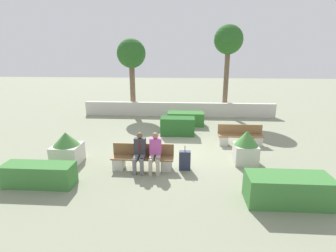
{
  "coord_description": "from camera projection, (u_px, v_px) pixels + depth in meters",
  "views": [
    {
      "loc": [
        0.37,
        -9.86,
        3.87
      ],
      "look_at": [
        -0.31,
        0.5,
        0.9
      ],
      "focal_mm": 28.0,
      "sensor_mm": 36.0,
      "label": 1
    }
  ],
  "objects": [
    {
      "name": "bench_front",
      "position": [
        143.0,
        160.0,
        8.89
      ],
      "size": [
        2.09,
        0.48,
        0.84
      ],
      "color": "brown",
      "rests_on": "ground_plane"
    },
    {
      "name": "perimeter_wall",
      "position": [
        179.0,
        109.0,
        16.14
      ],
      "size": [
        11.64,
        0.3,
        0.84
      ],
      "color": "beige",
      "rests_on": "ground_plane"
    },
    {
      "name": "suitcase",
      "position": [
        185.0,
        160.0,
        8.8
      ],
      "size": [
        0.38,
        0.2,
        0.86
      ],
      "color": "#282D42",
      "rests_on": "ground_plane"
    },
    {
      "name": "person_seated_man",
      "position": [
        140.0,
        150.0,
        8.65
      ],
      "size": [
        0.38,
        0.64,
        1.31
      ],
      "color": "slate",
      "rests_on": "ground_plane"
    },
    {
      "name": "hedge_block_mid_left",
      "position": [
        186.0,
        119.0,
        14.18
      ],
      "size": [
        1.94,
        0.89,
        0.7
      ],
      "color": "#33702D",
      "rests_on": "ground_plane"
    },
    {
      "name": "bench_left_side",
      "position": [
        240.0,
        137.0,
        11.2
      ],
      "size": [
        1.89,
        0.48,
        0.84
      ],
      "rotation": [
        0.0,
        0.0,
        -0.16
      ],
      "color": "brown",
      "rests_on": "ground_plane"
    },
    {
      "name": "ground_plane",
      "position": [
        175.0,
        151.0,
        10.54
      ],
      "size": [
        60.0,
        60.0,
        0.0
      ],
      "primitive_type": "plane",
      "color": "gray"
    },
    {
      "name": "planter_corner_right",
      "position": [
        67.0,
        148.0,
        9.3
      ],
      "size": [
        0.95,
        0.95,
        1.14
      ],
      "color": "beige",
      "rests_on": "ground_plane"
    },
    {
      "name": "tree_center_left",
      "position": [
        228.0,
        42.0,
        15.48
      ],
      "size": [
        1.71,
        1.71,
        5.39
      ],
      "color": "brown",
      "rests_on": "ground_plane"
    },
    {
      "name": "hedge_block_near_left",
      "position": [
        178.0,
        126.0,
        12.5
      ],
      "size": [
        1.6,
        0.78,
        0.85
      ],
      "color": "#235623",
      "rests_on": "ground_plane"
    },
    {
      "name": "hedge_block_near_right",
      "position": [
        39.0,
        175.0,
        7.77
      ],
      "size": [
        2.08,
        0.67,
        0.68
      ],
      "color": "#3D7A38",
      "rests_on": "ground_plane"
    },
    {
      "name": "tree_leftmost",
      "position": [
        131.0,
        55.0,
        16.33
      ],
      "size": [
        1.79,
        1.79,
        4.64
      ],
      "color": "brown",
      "rests_on": "ground_plane"
    },
    {
      "name": "hedge_block_mid_right",
      "position": [
        288.0,
        190.0,
        6.84
      ],
      "size": [
        2.14,
        0.88,
        0.78
      ],
      "color": "#3D7A38",
      "rests_on": "ground_plane"
    },
    {
      "name": "planter_corner_left",
      "position": [
        246.0,
        147.0,
        9.27
      ],
      "size": [
        0.84,
        0.84,
        1.2
      ],
      "color": "beige",
      "rests_on": "ground_plane"
    },
    {
      "name": "person_seated_woman",
      "position": [
        155.0,
        151.0,
        8.61
      ],
      "size": [
        0.38,
        0.64,
        1.31
      ],
      "color": "#B2A893",
      "rests_on": "ground_plane"
    }
  ]
}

